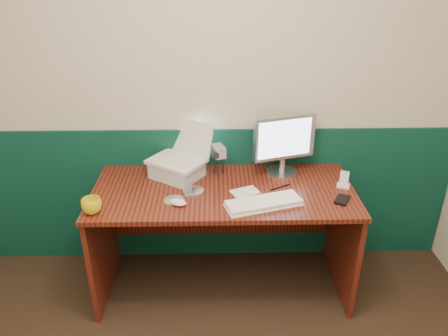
{
  "coord_description": "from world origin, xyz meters",
  "views": [
    {
      "loc": [
        0.09,
        -0.95,
        2.05
      ],
      "look_at": [
        0.14,
        1.23,
        0.97
      ],
      "focal_mm": 35.0,
      "sensor_mm": 36.0,
      "label": 1
    }
  ],
  "objects_px": {
    "desk": "(223,240)",
    "laptop": "(176,143)",
    "keyboard": "(264,203)",
    "camcorder": "(218,159)",
    "mug": "(92,206)",
    "monitor": "(283,145)"
  },
  "relations": [
    {
      "from": "desk",
      "to": "camcorder",
      "type": "bearing_deg",
      "value": 98.0
    },
    {
      "from": "monitor",
      "to": "mug",
      "type": "xyz_separation_m",
      "value": [
        -1.12,
        -0.46,
        -0.16
      ]
    },
    {
      "from": "keyboard",
      "to": "mug",
      "type": "relative_size",
      "value": 3.85
    },
    {
      "from": "desk",
      "to": "monitor",
      "type": "relative_size",
      "value": 3.99
    },
    {
      "from": "laptop",
      "to": "keyboard",
      "type": "bearing_deg",
      "value": -1.27
    },
    {
      "from": "desk",
      "to": "keyboard",
      "type": "bearing_deg",
      "value": -40.39
    },
    {
      "from": "laptop",
      "to": "camcorder",
      "type": "distance_m",
      "value": 0.3
    },
    {
      "from": "laptop",
      "to": "monitor",
      "type": "xyz_separation_m",
      "value": [
        0.68,
        0.03,
        -0.04
      ]
    },
    {
      "from": "laptop",
      "to": "monitor",
      "type": "height_order",
      "value": "monitor"
    },
    {
      "from": "desk",
      "to": "laptop",
      "type": "distance_m",
      "value": 0.7
    },
    {
      "from": "desk",
      "to": "keyboard",
      "type": "relative_size",
      "value": 3.72
    },
    {
      "from": "camcorder",
      "to": "desk",
      "type": "bearing_deg",
      "value": -99.53
    },
    {
      "from": "keyboard",
      "to": "monitor",
      "type": "bearing_deg",
      "value": 51.28
    },
    {
      "from": "desk",
      "to": "laptop",
      "type": "relative_size",
      "value": 4.86
    },
    {
      "from": "keyboard",
      "to": "camcorder",
      "type": "xyz_separation_m",
      "value": [
        -0.25,
        0.39,
        0.1
      ]
    },
    {
      "from": "desk",
      "to": "laptop",
      "type": "bearing_deg",
      "value": 148.98
    },
    {
      "from": "keyboard",
      "to": "laptop",
      "type": "bearing_deg",
      "value": 127.71
    },
    {
      "from": "mug",
      "to": "camcorder",
      "type": "distance_m",
      "value": 0.84
    },
    {
      "from": "desk",
      "to": "camcorder",
      "type": "xyz_separation_m",
      "value": [
        -0.03,
        0.2,
        0.48
      ]
    },
    {
      "from": "desk",
      "to": "camcorder",
      "type": "relative_size",
      "value": 7.28
    },
    {
      "from": "desk",
      "to": "mug",
      "type": "bearing_deg",
      "value": -161.23
    },
    {
      "from": "mug",
      "to": "monitor",
      "type": "bearing_deg",
      "value": 22.21
    }
  ]
}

